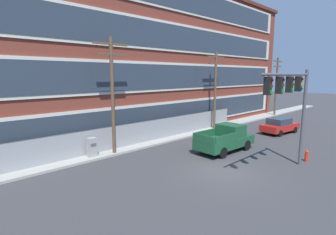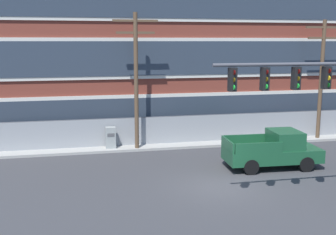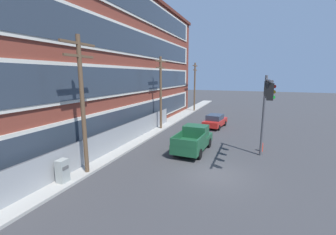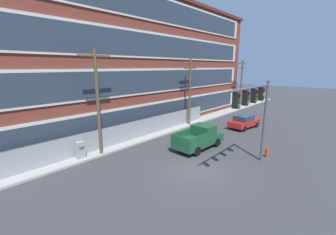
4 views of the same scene
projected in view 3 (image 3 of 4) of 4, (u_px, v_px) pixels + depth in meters
The scene contains 12 objects.
ground_plane at pixel (214, 174), 14.22m from camera, with size 160.00×160.00×0.00m, color #38383A.
sidewalk_building_side at pixel (106, 157), 17.08m from camera, with size 80.00×2.00×0.16m, color #9E9B93.
brick_mill_building at pixel (98, 62), 23.26m from camera, with size 40.16×8.82×15.02m.
chain_link_fence at pixel (83, 154), 14.98m from camera, with size 30.89×0.06×1.95m.
traffic_signal_mast at pixel (266, 99), 14.81m from camera, with size 6.20×0.43×6.17m.
pickup_truck_dark_green at pixel (194, 140), 18.47m from camera, with size 5.21×2.36×2.03m.
sedan_red at pixel (215, 121), 26.84m from camera, with size 4.55×2.41×1.56m.
utility_pole_near_corner at pixel (82, 100), 13.39m from camera, with size 2.73×0.26×8.46m.
utility_pole_midblock at pixel (161, 90), 25.13m from camera, with size 2.68×0.26×8.17m.
utility_pole_far_east at pixel (195, 85), 37.94m from camera, with size 2.68×0.26×8.20m.
electrical_cabinet at pixel (63, 172), 12.78m from camera, with size 0.62×0.51×1.49m.
fire_hydrant at pixel (261, 147), 18.43m from camera, with size 0.24×0.24×0.78m.
Camera 3 is at (-13.47, -2.02, 6.19)m, focal length 24.00 mm.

